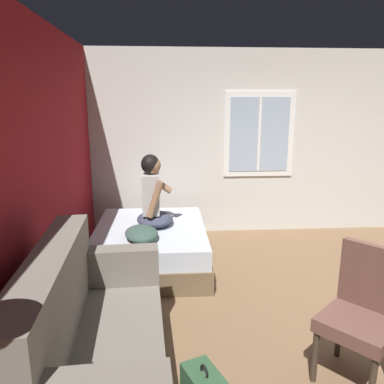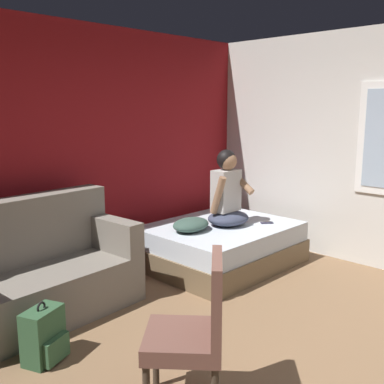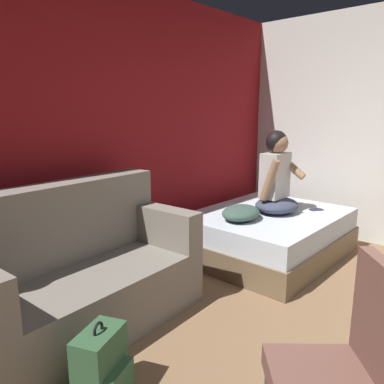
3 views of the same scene
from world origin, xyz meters
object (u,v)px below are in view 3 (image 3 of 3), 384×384
Objects in this scene: bed at (268,234)px; throw_pillow at (241,213)px; person_seated at (276,180)px; cell_phone at (316,210)px; couch at (79,275)px; side_chair at (347,371)px; backpack at (102,366)px.

throw_pillow is at bearing 169.60° from bed.
cell_phone is at bearing -38.83° from person_seated.
couch is 1.78× the size of side_chair.
person_seated is at bearing 35.75° from side_chair.
side_chair is at bearing -134.98° from throw_pillow.
cell_phone is (0.44, -0.34, 0.25)m from bed.
side_chair is at bearing 152.72° from cell_phone.
cell_phone reaches higher than bed.
bed is 0.53m from throw_pillow.
bed is 11.86× the size of cell_phone.
couch is 1.99× the size of person_seated.
couch is at bearing 171.10° from person_seated.
bed is at bearing 148.39° from person_seated.
throw_pillow is (1.71, -0.23, 0.16)m from couch.
person_seated is at bearing -8.90° from couch.
cell_phone is (0.86, -0.42, -0.07)m from throw_pillow.
side_chair is 1.26m from backpack.
cell_phone is at bearing 1.63° from backpack.
person_seated is 1.82× the size of throw_pillow.
couch reaches higher than backpack.
throw_pillow is (-0.42, 0.08, 0.31)m from bed.
side_chair is 1.12× the size of person_seated.
couch is at bearing 65.79° from backpack.
backpack is at bearing -170.26° from bed.
couch is 0.82m from backpack.
person_seated reaches higher than bed.
couch is at bearing 91.86° from side_chair.
throw_pillow is at bearing 13.79° from backpack.
backpack is at bearing 108.68° from side_chair.
backpack is 2.12m from throw_pillow.
couch is 1.88m from side_chair.
backpack is (-0.33, -0.73, -0.20)m from couch.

